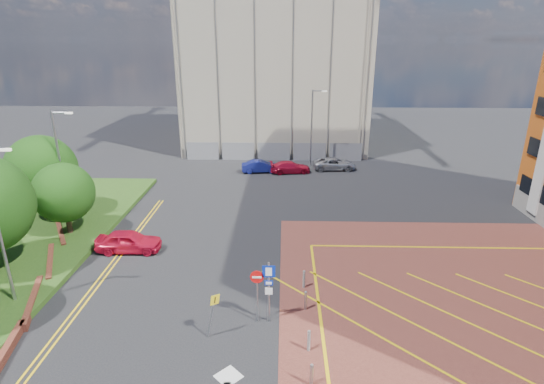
{
  "coord_description": "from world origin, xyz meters",
  "views": [
    {
      "loc": [
        1.15,
        -16.08,
        12.77
      ],
      "look_at": [
        0.53,
        5.17,
        5.12
      ],
      "focal_mm": 28.0,
      "sensor_mm": 36.0,
      "label": 1
    }
  ],
  "objects_px": {
    "sign_cluster": "(264,286)",
    "car_silver_back": "(334,164)",
    "lamp_back": "(312,125)",
    "car_red_left": "(129,241)",
    "tree_d": "(42,170)",
    "warning_sign": "(212,310)",
    "tree_c": "(63,193)",
    "car_red_back": "(290,167)",
    "lamp_left_far": "(61,163)",
    "car_blue_back": "(260,166)"
  },
  "relations": [
    {
      "from": "tree_d",
      "to": "lamp_back",
      "type": "height_order",
      "value": "lamp_back"
    },
    {
      "from": "tree_c",
      "to": "car_red_back",
      "type": "xyz_separation_m",
      "value": [
        15.29,
        15.26,
        -2.6
      ]
    },
    {
      "from": "lamp_back",
      "to": "tree_d",
      "type": "bearing_deg",
      "value": -143.91
    },
    {
      "from": "lamp_back",
      "to": "warning_sign",
      "type": "distance_m",
      "value": 29.0
    },
    {
      "from": "sign_cluster",
      "to": "car_red_left",
      "type": "bearing_deg",
      "value": 142.2
    },
    {
      "from": "tree_d",
      "to": "warning_sign",
      "type": "relative_size",
      "value": 2.7
    },
    {
      "from": "warning_sign",
      "to": "car_blue_back",
      "type": "distance_m",
      "value": 25.6
    },
    {
      "from": "car_red_left",
      "to": "tree_d",
      "type": "bearing_deg",
      "value": 55.1
    },
    {
      "from": "car_red_left",
      "to": "lamp_left_far",
      "type": "bearing_deg",
      "value": 52.74
    },
    {
      "from": "lamp_back",
      "to": "car_blue_back",
      "type": "xyz_separation_m",
      "value": [
        -5.33,
        -2.64,
        -3.74
      ]
    },
    {
      "from": "car_red_back",
      "to": "tree_c",
      "type": "bearing_deg",
      "value": 126.4
    },
    {
      "from": "tree_c",
      "to": "car_blue_back",
      "type": "relative_size",
      "value": 1.3
    },
    {
      "from": "warning_sign",
      "to": "car_silver_back",
      "type": "bearing_deg",
      "value": 72.66
    },
    {
      "from": "lamp_left_far",
      "to": "tree_d",
      "type": "bearing_deg",
      "value": 154.32
    },
    {
      "from": "lamp_back",
      "to": "sign_cluster",
      "type": "xyz_separation_m",
      "value": [
        -3.78,
        -27.02,
        -2.41
      ]
    },
    {
      "from": "car_red_left",
      "to": "car_blue_back",
      "type": "height_order",
      "value": "car_red_left"
    },
    {
      "from": "tree_d",
      "to": "car_blue_back",
      "type": "distance_m",
      "value": 19.89
    },
    {
      "from": "sign_cluster",
      "to": "car_red_left",
      "type": "height_order",
      "value": "sign_cluster"
    },
    {
      "from": "lamp_back",
      "to": "warning_sign",
      "type": "bearing_deg",
      "value": -102.1
    },
    {
      "from": "lamp_back",
      "to": "car_silver_back",
      "type": "bearing_deg",
      "value": -32.22
    },
    {
      "from": "sign_cluster",
      "to": "lamp_back",
      "type": "bearing_deg",
      "value": 82.03
    },
    {
      "from": "car_red_left",
      "to": "car_silver_back",
      "type": "bearing_deg",
      "value": -41.05
    },
    {
      "from": "lamp_back",
      "to": "car_red_left",
      "type": "xyz_separation_m",
      "value": [
        -12.76,
        -20.05,
        -3.67
      ]
    },
    {
      "from": "lamp_left_far",
      "to": "warning_sign",
      "type": "xyz_separation_m",
      "value": [
        12.45,
        -12.22,
        -3.23
      ]
    },
    {
      "from": "tree_d",
      "to": "car_silver_back",
      "type": "xyz_separation_m",
      "value": [
        22.89,
        13.55,
        -3.26
      ]
    },
    {
      "from": "tree_c",
      "to": "lamp_left_far",
      "type": "relative_size",
      "value": 0.61
    },
    {
      "from": "car_blue_back",
      "to": "car_red_back",
      "type": "distance_m",
      "value": 3.04
    },
    {
      "from": "car_blue_back",
      "to": "car_red_back",
      "type": "height_order",
      "value": "car_blue_back"
    },
    {
      "from": "tree_c",
      "to": "lamp_left_far",
      "type": "xyz_separation_m",
      "value": [
        -0.92,
        2.0,
        1.47
      ]
    },
    {
      "from": "tree_c",
      "to": "car_silver_back",
      "type": "bearing_deg",
      "value": 39.76
    },
    {
      "from": "car_silver_back",
      "to": "sign_cluster",
      "type": "bearing_deg",
      "value": 163.44
    },
    {
      "from": "tree_d",
      "to": "lamp_back",
      "type": "xyz_separation_m",
      "value": [
        20.58,
        15.0,
        0.49
      ]
    },
    {
      "from": "car_red_back",
      "to": "warning_sign",
      "type": "bearing_deg",
      "value": 163.07
    },
    {
      "from": "sign_cluster",
      "to": "warning_sign",
      "type": "relative_size",
      "value": 1.42
    },
    {
      "from": "tree_c",
      "to": "car_red_left",
      "type": "bearing_deg",
      "value": -23.06
    },
    {
      "from": "tree_d",
      "to": "car_blue_back",
      "type": "height_order",
      "value": "tree_d"
    },
    {
      "from": "car_blue_back",
      "to": "car_silver_back",
      "type": "xyz_separation_m",
      "value": [
        7.64,
        1.19,
        -0.01
      ]
    },
    {
      "from": "warning_sign",
      "to": "car_red_back",
      "type": "xyz_separation_m",
      "value": [
        3.76,
        25.47,
        -0.84
      ]
    },
    {
      "from": "lamp_back",
      "to": "car_red_back",
      "type": "height_order",
      "value": "lamp_back"
    },
    {
      "from": "tree_d",
      "to": "lamp_back",
      "type": "bearing_deg",
      "value": 36.09
    },
    {
      "from": "sign_cluster",
      "to": "car_silver_back",
      "type": "xyz_separation_m",
      "value": [
        6.09,
        25.56,
        -1.34
      ]
    },
    {
      "from": "lamp_left_far",
      "to": "car_blue_back",
      "type": "height_order",
      "value": "lamp_left_far"
    },
    {
      "from": "tree_c",
      "to": "car_blue_back",
      "type": "distance_m",
      "value": 19.81
    },
    {
      "from": "lamp_left_far",
      "to": "car_silver_back",
      "type": "bearing_deg",
      "value": 34.96
    },
    {
      "from": "sign_cluster",
      "to": "warning_sign",
      "type": "xyz_separation_m",
      "value": [
        -2.26,
        -1.2,
        -0.52
      ]
    },
    {
      "from": "tree_d",
      "to": "car_red_back",
      "type": "relative_size",
      "value": 1.49
    },
    {
      "from": "car_red_back",
      "to": "car_silver_back",
      "type": "xyz_separation_m",
      "value": [
        4.6,
        1.29,
        0.02
      ]
    },
    {
      "from": "lamp_back",
      "to": "car_silver_back",
      "type": "relative_size",
      "value": 1.82
    },
    {
      "from": "sign_cluster",
      "to": "car_blue_back",
      "type": "height_order",
      "value": "sign_cluster"
    },
    {
      "from": "car_silver_back",
      "to": "lamp_left_far",
      "type": "bearing_deg",
      "value": 121.8
    }
  ]
}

